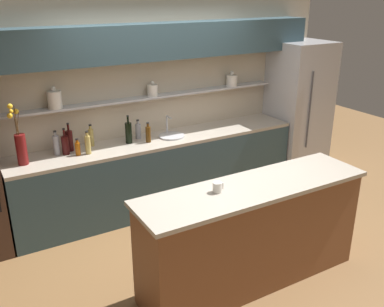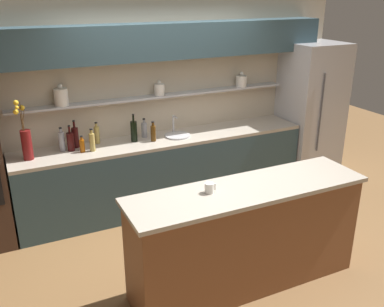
% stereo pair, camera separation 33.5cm
% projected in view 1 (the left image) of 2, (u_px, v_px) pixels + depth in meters
% --- Properties ---
extents(ground_plane, '(12.00, 12.00, 0.00)m').
position_uv_depth(ground_plane, '(216.00, 249.00, 4.69)').
color(ground_plane, brown).
extents(back_wall_unit, '(5.20, 0.44, 2.60)m').
position_uv_depth(back_wall_unit, '(152.00, 84.00, 5.37)').
color(back_wall_unit, beige).
rests_on(back_wall_unit, ground_plane).
extents(back_counter_unit, '(3.72, 0.62, 0.92)m').
position_uv_depth(back_counter_unit, '(161.00, 173.00, 5.50)').
color(back_counter_unit, '#334C56').
rests_on(back_counter_unit, ground_plane).
extents(island_counter, '(2.26, 0.61, 1.02)m').
position_uv_depth(island_counter, '(252.00, 234.00, 4.02)').
color(island_counter, brown).
rests_on(island_counter, ground_plane).
extents(refrigerator, '(0.78, 0.73, 1.98)m').
position_uv_depth(refrigerator, '(298.00, 110.00, 6.34)').
color(refrigerator, '#B7B7BC').
rests_on(refrigerator, ground_plane).
extents(flower_vase, '(0.15, 0.14, 0.67)m').
position_uv_depth(flower_vase, '(20.00, 144.00, 4.48)').
color(flower_vase, maroon).
rests_on(flower_vase, back_counter_unit).
extents(sink_fixture, '(0.33, 0.33, 0.25)m').
position_uv_depth(sink_fixture, '(171.00, 135.00, 5.41)').
color(sink_fixture, '#B7B7BC').
rests_on(sink_fixture, back_counter_unit).
extents(bottle_spirit_0, '(0.06, 0.06, 0.25)m').
position_uv_depth(bottle_spirit_0, '(148.00, 134.00, 5.19)').
color(bottle_spirit_0, '#4C2D0C').
rests_on(bottle_spirit_0, back_counter_unit).
extents(bottle_wine_1, '(0.08, 0.08, 0.35)m').
position_uv_depth(bottle_wine_1, '(129.00, 133.00, 5.15)').
color(bottle_wine_1, black).
rests_on(bottle_wine_1, back_counter_unit).
extents(bottle_spirit_2, '(0.06, 0.06, 0.27)m').
position_uv_depth(bottle_spirit_2, '(88.00, 144.00, 4.81)').
color(bottle_spirit_2, tan).
rests_on(bottle_spirit_2, back_counter_unit).
extents(bottle_wine_3, '(0.08, 0.08, 0.33)m').
position_uv_depth(bottle_wine_3, '(70.00, 140.00, 4.90)').
color(bottle_wine_3, '#380C0C').
rests_on(bottle_wine_3, back_counter_unit).
extents(bottle_spirit_4, '(0.07, 0.07, 0.28)m').
position_uv_depth(bottle_spirit_4, '(56.00, 145.00, 4.78)').
color(bottle_spirit_4, gray).
rests_on(bottle_spirit_4, back_counter_unit).
extents(bottle_spirit_5, '(0.06, 0.06, 0.26)m').
position_uv_depth(bottle_spirit_5, '(91.00, 137.00, 5.06)').
color(bottle_spirit_5, tan).
rests_on(bottle_spirit_5, back_counter_unit).
extents(bottle_spirit_6, '(0.07, 0.07, 0.24)m').
position_uv_depth(bottle_spirit_6, '(138.00, 131.00, 5.32)').
color(bottle_spirit_6, gray).
rests_on(bottle_spirit_6, back_counter_unit).
extents(bottle_wine_7, '(0.08, 0.08, 0.31)m').
position_uv_depth(bottle_wine_7, '(65.00, 145.00, 4.81)').
color(bottle_wine_7, '#380C0C').
rests_on(bottle_wine_7, back_counter_unit).
extents(bottle_sauce_8, '(0.06, 0.06, 0.19)m').
position_uv_depth(bottle_sauce_8, '(78.00, 148.00, 4.79)').
color(bottle_sauce_8, '#9E4C0A').
rests_on(bottle_sauce_8, back_counter_unit).
extents(coffee_mug, '(0.10, 0.08, 0.09)m').
position_uv_depth(coffee_mug, '(217.00, 187.00, 3.70)').
color(coffee_mug, silver).
rests_on(coffee_mug, island_counter).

